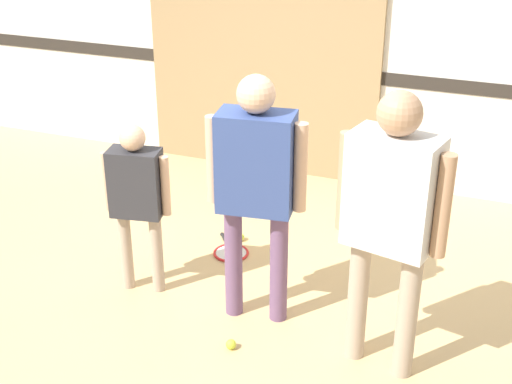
# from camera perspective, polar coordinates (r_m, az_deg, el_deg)

# --- Properties ---
(ground_plane) EXTENTS (16.00, 16.00, 0.00)m
(ground_plane) POSITION_cam_1_polar(r_m,az_deg,el_deg) (5.11, -2.10, -8.36)
(ground_plane) COLOR tan
(wall_back) EXTENTS (16.00, 0.07, 3.20)m
(wall_back) POSITION_cam_1_polar(r_m,az_deg,el_deg) (6.54, 5.81, 14.37)
(wall_back) COLOR silver
(wall_back) RESTS_ON ground_plane
(wall_panel) EXTENTS (2.27, 0.05, 2.16)m
(wall_panel) POSITION_cam_1_polar(r_m,az_deg,el_deg) (6.79, 0.47, 10.42)
(wall_panel) COLOR #9E7F56
(wall_panel) RESTS_ON ground_plane
(person_instructor) EXTENTS (0.63, 0.32, 1.68)m
(person_instructor) POSITION_cam_1_polar(r_m,az_deg,el_deg) (4.41, -0.00, 1.35)
(person_instructor) COLOR #6B4C70
(person_instructor) RESTS_ON ground_plane
(person_student_left) EXTENTS (0.47, 0.25, 1.25)m
(person_student_left) POSITION_cam_1_polar(r_m,az_deg,el_deg) (4.89, -9.53, 0.04)
(person_student_left) COLOR tan
(person_student_left) RESTS_ON ground_plane
(person_student_right) EXTENTS (0.65, 0.37, 1.74)m
(person_student_right) POSITION_cam_1_polar(r_m,az_deg,el_deg) (4.00, 10.76, -1.17)
(person_student_right) COLOR tan
(person_student_right) RESTS_ON ground_plane
(racket_spare_on_floor) EXTENTS (0.40, 0.46, 0.03)m
(racket_spare_on_floor) POSITION_cam_1_polar(r_m,az_deg,el_deg) (5.62, -2.05, -4.80)
(racket_spare_on_floor) COLOR red
(racket_spare_on_floor) RESTS_ON ground_plane
(tennis_ball_near_instructor) EXTENTS (0.07, 0.07, 0.07)m
(tennis_ball_near_instructor) POSITION_cam_1_polar(r_m,az_deg,el_deg) (4.61, -2.02, -12.08)
(tennis_ball_near_instructor) COLOR #CCE038
(tennis_ball_near_instructor) RESTS_ON ground_plane
(tennis_ball_by_spare_racket) EXTENTS (0.07, 0.07, 0.07)m
(tennis_ball_by_spare_racket) POSITION_cam_1_polar(r_m,az_deg,el_deg) (5.78, -1.27, -3.62)
(tennis_ball_by_spare_racket) COLOR #CCE038
(tennis_ball_by_spare_racket) RESTS_ON ground_plane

